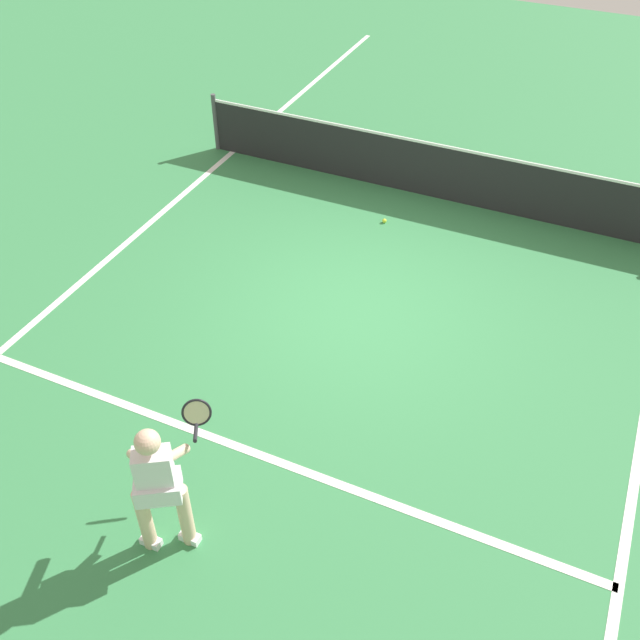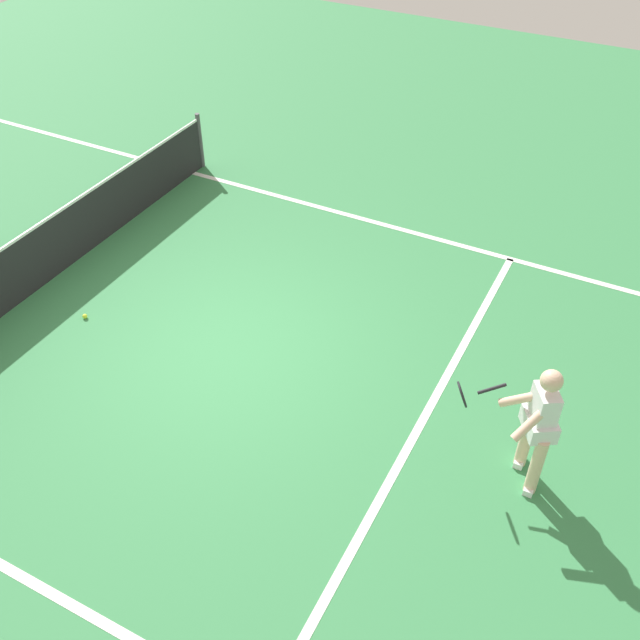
% 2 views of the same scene
% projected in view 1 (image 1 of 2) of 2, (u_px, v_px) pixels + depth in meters
% --- Properties ---
extents(ground_plane, '(27.42, 27.42, 0.00)m').
position_uv_depth(ground_plane, '(357.00, 307.00, 9.41)').
color(ground_plane, '#38844C').
extents(service_line_marking, '(7.24, 0.10, 0.01)m').
position_uv_depth(service_line_marking, '(259.00, 455.00, 7.55)').
color(service_line_marking, white).
rests_on(service_line_marking, ground).
extents(sideline_left_marking, '(0.10, 19.09, 0.01)m').
position_uv_depth(sideline_left_marking, '(128.00, 242.00, 10.55)').
color(sideline_left_marking, white).
rests_on(sideline_left_marking, ground).
extents(court_net, '(7.92, 0.08, 1.00)m').
position_uv_depth(court_net, '(433.00, 170.00, 11.24)').
color(court_net, '#4C4C51').
rests_on(court_net, ground).
extents(tennis_player, '(0.68, 1.14, 1.55)m').
position_uv_depth(tennis_player, '(159.00, 484.00, 6.24)').
color(tennis_player, beige).
rests_on(tennis_player, ground).
extents(tennis_ball_near, '(0.07, 0.07, 0.07)m').
position_uv_depth(tennis_ball_near, '(384.00, 221.00, 10.93)').
color(tennis_ball_near, '#D1E533').
rests_on(tennis_ball_near, ground).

